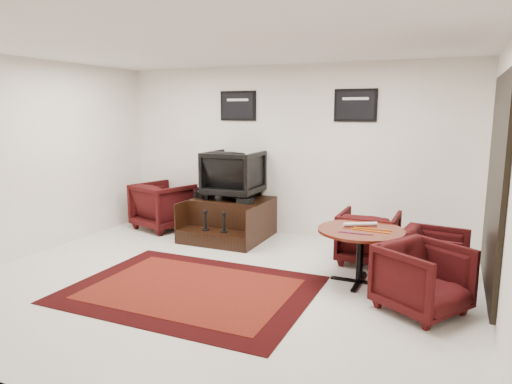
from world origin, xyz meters
TOP-DOWN VIEW (x-y plane):
  - ground at (0.00, 0.00)m, footprint 6.00×6.00m
  - room_shell at (0.41, 0.12)m, footprint 6.02×5.02m
  - area_rug at (-0.18, -0.32)m, footprint 2.79×2.09m
  - shine_podium at (-0.78, 1.92)m, footprint 1.24×1.27m
  - shine_chair at (-0.78, 2.05)m, footprint 0.87×0.82m
  - shoes_pair at (-1.26, 1.89)m, footprint 0.30×0.34m
  - polish_kit at (-0.41, 1.70)m, footprint 0.26×0.20m
  - umbrella_black at (-1.47, 1.79)m, footprint 0.30×0.11m
  - umbrella_hooked at (-1.52, 1.93)m, footprint 0.31×0.11m
  - armchair_side at (-2.12, 1.94)m, footprint 1.09×1.05m
  - meeting_table at (1.58, 0.70)m, footprint 1.03×1.03m
  - table_chair_back at (1.54, 1.52)m, footprint 0.78×0.73m
  - table_chair_window at (2.40, 0.99)m, footprint 0.77×0.81m
  - table_chair_corner at (2.34, 0.13)m, footprint 1.02×1.04m
  - paper_roll at (1.55, 0.83)m, footprint 0.39×0.25m
  - table_clutter at (1.68, 0.64)m, footprint 0.57×0.31m

SIDE VIEW (x-z plane):
  - ground at x=0.00m, z-range 0.00..0.00m
  - area_rug at x=-0.18m, z-range 0.00..0.01m
  - shine_podium at x=-0.78m, z-range -0.02..0.61m
  - table_chair_window at x=2.40m, z-range 0.00..0.74m
  - table_chair_back at x=1.54m, z-range 0.00..0.79m
  - table_chair_corner at x=2.34m, z-range 0.00..0.79m
  - umbrella_black at x=-1.47m, z-range 0.00..0.81m
  - umbrella_hooked at x=-1.52m, z-range 0.00..0.82m
  - armchair_side at x=-2.12m, z-range 0.00..0.90m
  - meeting_table at x=1.58m, z-range 0.25..0.92m
  - polish_kit at x=-0.41m, z-range 0.64..0.72m
  - table_clutter at x=1.68m, z-range 0.67..0.68m
  - shoes_pair at x=-1.26m, z-range 0.64..0.74m
  - paper_roll at x=1.55m, z-range 0.67..0.72m
  - shine_chair at x=-0.78m, z-range 0.64..1.51m
  - room_shell at x=0.41m, z-range 0.38..3.19m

